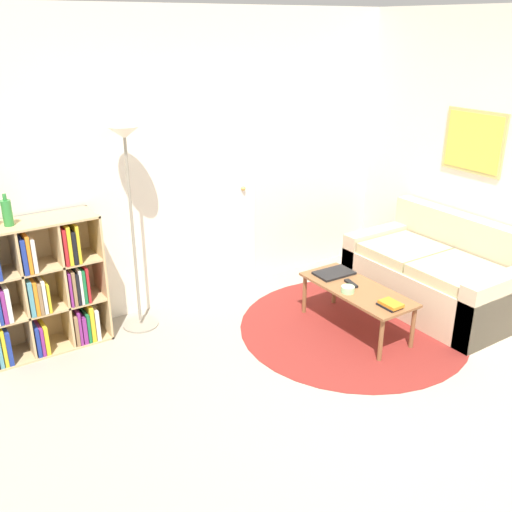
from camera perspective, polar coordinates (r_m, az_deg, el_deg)
ground_plane at (r=3.75m, az=14.08°, el=-19.38°), size 14.00×14.00×0.00m
wall_back at (r=5.15m, az=-7.04°, el=9.06°), size 7.42×0.11×2.60m
wall_right at (r=5.55m, az=21.20°, el=8.83°), size 0.08×5.69×2.60m
rug at (r=5.06m, az=9.64°, el=-7.01°), size 1.96×1.96×0.01m
bookshelf at (r=4.77m, az=-20.87°, el=-3.20°), size 0.95×0.34×1.08m
floor_lamp at (r=4.64m, az=-12.72°, el=8.10°), size 0.31×0.31×1.73m
couch at (r=5.51m, az=17.66°, el=-1.98°), size 0.86×1.52×0.83m
coffee_table at (r=4.88m, az=10.05°, el=-3.62°), size 0.43×1.04×0.39m
laptop at (r=5.09m, az=7.81°, el=-1.70°), size 0.34×0.23×0.02m
bowl at (r=4.76m, az=9.17°, el=-3.32°), size 0.11×0.11×0.05m
book_stack_on_table at (r=4.59m, az=13.29°, el=-4.75°), size 0.13×0.18×0.04m
remote at (r=4.91m, az=9.49°, el=-2.73°), size 0.07×0.16×0.02m
bottle_right at (r=4.51m, az=-23.63°, el=4.01°), size 0.07×0.07×0.24m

